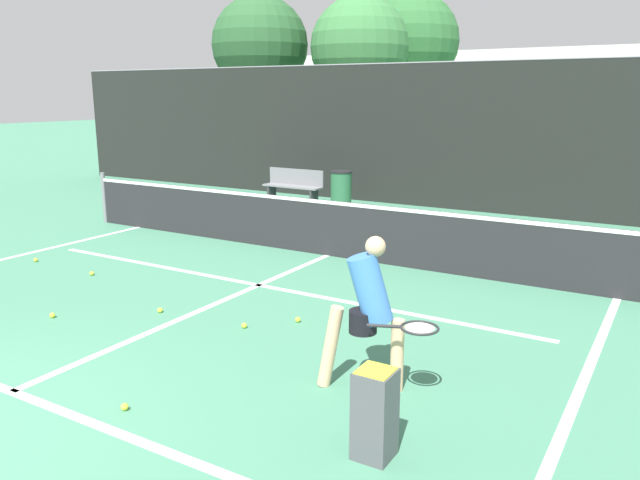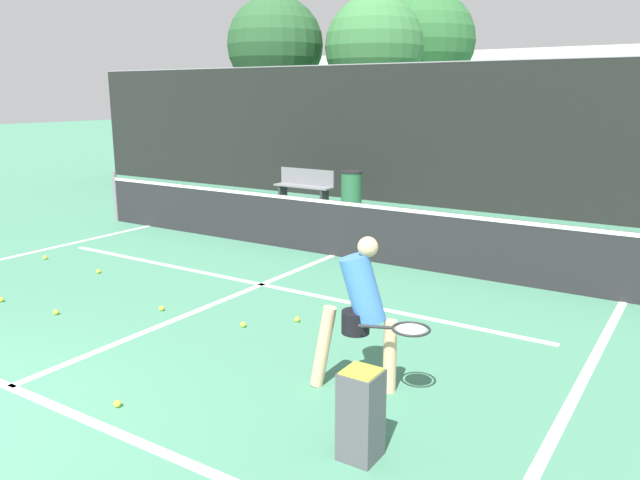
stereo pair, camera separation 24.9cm
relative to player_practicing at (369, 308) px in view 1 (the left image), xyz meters
The scene contains 24 objects.
court_baseline_near 3.39m from the player_practicing, 147.88° to the right, with size 11.00×0.10×0.01m, color white.
court_service_line 3.57m from the player_practicing, 143.23° to the left, with size 8.25×0.10×0.01m, color white.
court_center_mark 3.12m from the player_practicing, 157.52° to the left, with size 0.10×5.82×0.01m, color white.
court_sideline_left 7.44m from the player_practicing, behind, with size 0.10×6.82×0.01m, color white.
court_sideline_right 2.22m from the player_practicing, 33.93° to the left, with size 0.10×6.82×0.01m, color white.
net 4.94m from the player_practicing, 124.49° to the left, with size 11.09×0.09×1.07m.
fence_back 9.84m from the player_practicing, 106.55° to the left, with size 24.00×0.06×3.42m.
player_practicing is the anchor object (origin of this frame).
tennis_ball_scattered_0 3.30m from the player_practicing, behind, with size 0.07×0.07×0.07m, color #D1E033.
tennis_ball_scattered_2 2.17m from the player_practicing, 161.86° to the left, with size 0.07×0.07×0.07m, color #D1E033.
tennis_ball_scattered_3 2.02m from the player_practicing, 143.14° to the left, with size 0.07×0.07×0.07m, color #D1E033.
tennis_ball_scattered_4 6.85m from the player_practicing, 169.44° to the left, with size 0.07×0.07×0.07m, color #D1E033.
tennis_ball_scattered_5 2.32m from the player_practicing, 138.09° to the right, with size 0.07×0.07×0.07m, color #D1E033.
tennis_ball_scattered_6 4.25m from the player_practicing, behind, with size 0.07×0.07×0.07m, color #D1E033.
tennis_ball_scattered_9 5.45m from the player_practicing, 167.28° to the left, with size 0.07×0.07×0.07m, color #D1E033.
tennis_ball_scattered_11 2.18m from the player_practicing, 118.71° to the left, with size 0.07×0.07×0.07m, color #D1E033.
ball_hopper 1.20m from the player_practicing, 60.81° to the right, with size 0.28×0.28×0.71m.
courtside_bench 10.15m from the player_practicing, 127.05° to the left, with size 1.60×0.41×0.86m.
trash_bin 9.21m from the player_practicing, 120.50° to the left, with size 0.51×0.51×0.93m.
parked_car 12.12m from the player_practicing, 94.10° to the left, with size 1.73×4.16×1.38m.
tree_west 18.97m from the player_practicing, 128.99° to the left, with size 3.51×3.51×6.18m.
tree_mid 17.28m from the player_practicing, 117.74° to the left, with size 3.38×3.38×5.95m.
tree_east 19.95m from the player_practicing, 112.06° to the left, with size 3.67×3.67×6.45m.
building_far 28.79m from the player_practicing, 95.57° to the left, with size 36.00×2.40×4.87m, color beige.
Camera 1 is at (5.16, -1.77, 2.69)m, focal length 35.00 mm.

